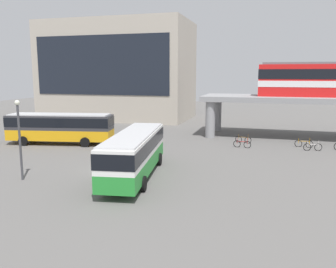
# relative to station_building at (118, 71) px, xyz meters

# --- Properties ---
(ground_plane) EXTENTS (120.00, 120.00, 0.00)m
(ground_plane) POSITION_rel_station_building_xyz_m (12.93, -20.70, -7.85)
(ground_plane) COLOR #605E5B
(station_building) EXTENTS (23.90, 12.95, 15.70)m
(station_building) POSITION_rel_station_building_xyz_m (0.00, 0.00, 0.00)
(station_building) COLOR #B2A899
(station_building) RESTS_ON ground_plane
(elevated_platform) EXTENTS (27.46, 7.14, 4.81)m
(elevated_platform) POSITION_rel_station_building_xyz_m (30.54, -11.90, -3.70)
(elevated_platform) COLOR gray
(elevated_platform) RESTS_ON ground_plane
(bus_main) EXTENTS (4.16, 11.30, 3.22)m
(bus_main) POSITION_rel_station_building_xyz_m (15.41, -32.03, -5.87)
(bus_main) COLOR #268C33
(bus_main) RESTS_ON ground_plane
(bus_secondary) EXTENTS (11.32, 4.49, 3.22)m
(bus_secondary) POSITION_rel_station_building_xyz_m (3.41, -22.90, -5.87)
(bus_secondary) COLOR orange
(bus_secondary) RESTS_ON ground_plane
(bicycle_orange) EXTENTS (1.79, 0.20, 1.04)m
(bicycle_orange) POSITION_rel_station_building_xyz_m (28.10, -17.54, -7.50)
(bicycle_orange) COLOR black
(bicycle_orange) RESTS_ON ground_plane
(bicycle_silver) EXTENTS (1.77, 0.39, 1.04)m
(bicycle_silver) POSITION_rel_station_building_xyz_m (28.78, -19.00, -7.50)
(bicycle_silver) COLOR black
(bicycle_silver) RESTS_ON ground_plane
(bicycle_brown) EXTENTS (1.75, 0.48, 1.04)m
(bicycle_brown) POSITION_rel_station_building_xyz_m (22.00, -16.90, -7.50)
(bicycle_brown) COLOR black
(bicycle_brown) RESTS_ON ground_plane
(bicycle_red) EXTENTS (1.78, 0.28, 1.04)m
(bicycle_red) POSITION_rel_station_building_xyz_m (22.08, -19.43, -7.50)
(bicycle_red) COLOR black
(bicycle_red) RESTS_ON ground_plane
(pedestrian_by_bike_rack) EXTENTS (0.44, 0.33, 1.74)m
(pedestrian_by_bike_rack) POSITION_rel_station_building_xyz_m (11.12, -21.95, -7.04)
(pedestrian_by_bike_rack) COLOR navy
(pedestrian_by_bike_rack) RESTS_ON ground_plane
(lamp_post) EXTENTS (0.36, 0.36, 5.61)m
(lamp_post) POSITION_rel_station_building_xyz_m (8.04, -34.89, -4.50)
(lamp_post) COLOR #3F3F44
(lamp_post) RESTS_ON ground_plane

